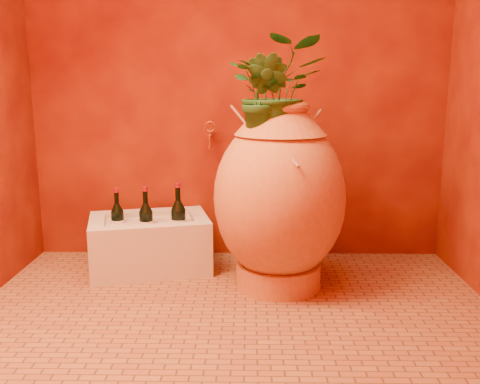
{
  "coord_description": "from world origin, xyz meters",
  "views": [
    {
      "loc": [
        0.07,
        -2.25,
        1.08
      ],
      "look_at": [
        0.02,
        0.35,
        0.53
      ],
      "focal_mm": 40.0,
      "sensor_mm": 36.0,
      "label": 1
    }
  ],
  "objects_px": {
    "stone_basin": "(150,244)",
    "wine_bottle_b": "(146,223)",
    "wall_tap": "(210,133)",
    "amphora": "(279,197)",
    "wine_bottle_c": "(179,222)",
    "wine_bottle_a": "(118,222)"
  },
  "relations": [
    {
      "from": "stone_basin",
      "to": "wine_bottle_b",
      "type": "distance_m",
      "value": 0.15
    },
    {
      "from": "wine_bottle_b",
      "to": "wall_tap",
      "type": "relative_size",
      "value": 2.09
    },
    {
      "from": "amphora",
      "to": "wall_tap",
      "type": "xyz_separation_m",
      "value": [
        -0.39,
        0.47,
        0.28
      ]
    },
    {
      "from": "amphora",
      "to": "stone_basin",
      "type": "distance_m",
      "value": 0.84
    },
    {
      "from": "stone_basin",
      "to": "wine_bottle_b",
      "type": "xyz_separation_m",
      "value": [
        -0.01,
        -0.05,
        0.14
      ]
    },
    {
      "from": "wine_bottle_b",
      "to": "wall_tap",
      "type": "distance_m",
      "value": 0.65
    },
    {
      "from": "wine_bottle_b",
      "to": "wine_bottle_c",
      "type": "relative_size",
      "value": 0.93
    },
    {
      "from": "stone_basin",
      "to": "wine_bottle_a",
      "type": "relative_size",
      "value": 2.44
    },
    {
      "from": "stone_basin",
      "to": "wine_bottle_a",
      "type": "distance_m",
      "value": 0.22
    },
    {
      "from": "wine_bottle_c",
      "to": "wall_tap",
      "type": "xyz_separation_m",
      "value": [
        0.16,
        0.27,
        0.47
      ]
    },
    {
      "from": "amphora",
      "to": "wall_tap",
      "type": "distance_m",
      "value": 0.67
    },
    {
      "from": "amphora",
      "to": "wine_bottle_c",
      "type": "xyz_separation_m",
      "value": [
        -0.56,
        0.2,
        -0.19
      ]
    },
    {
      "from": "wine_bottle_c",
      "to": "wall_tap",
      "type": "distance_m",
      "value": 0.57
    },
    {
      "from": "wine_bottle_c",
      "to": "stone_basin",
      "type": "bearing_deg",
      "value": 164.65
    },
    {
      "from": "wall_tap",
      "to": "wine_bottle_c",
      "type": "bearing_deg",
      "value": -121.73
    },
    {
      "from": "stone_basin",
      "to": "wine_bottle_c",
      "type": "bearing_deg",
      "value": -15.35
    },
    {
      "from": "amphora",
      "to": "wine_bottle_b",
      "type": "distance_m",
      "value": 0.79
    },
    {
      "from": "stone_basin",
      "to": "wall_tap",
      "type": "height_order",
      "value": "wall_tap"
    },
    {
      "from": "amphora",
      "to": "wine_bottle_b",
      "type": "xyz_separation_m",
      "value": [
        -0.74,
        0.2,
        -0.2
      ]
    },
    {
      "from": "amphora",
      "to": "wine_bottle_b",
      "type": "relative_size",
      "value": 2.98
    },
    {
      "from": "wine_bottle_a",
      "to": "amphora",
      "type": "bearing_deg",
      "value": -14.93
    },
    {
      "from": "wine_bottle_a",
      "to": "wine_bottle_b",
      "type": "distance_m",
      "value": 0.18
    }
  ]
}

